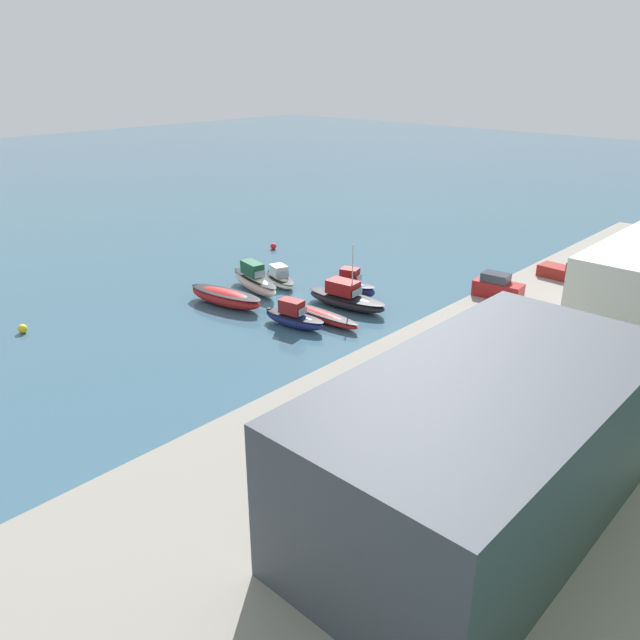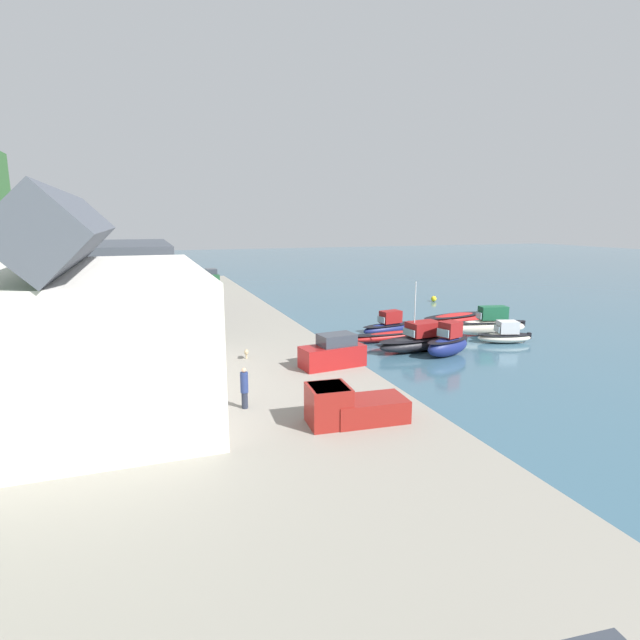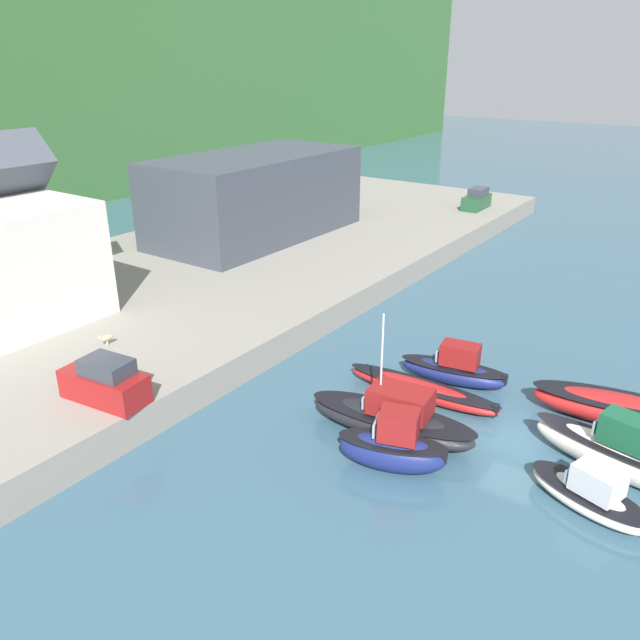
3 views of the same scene
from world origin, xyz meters
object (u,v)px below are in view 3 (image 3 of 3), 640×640
at_px(moored_boat_3, 455,369).
at_px(parked_car_2, 105,382).
at_px(moored_boat_2, 422,390).
at_px(parked_car_1, 477,200).
at_px(moored_boat_5, 622,455).
at_px(moored_boat_4, 591,494).
at_px(dog_on_quay, 106,338).
at_px(moored_boat_6, 619,409).
at_px(moored_boat_1, 393,418).
at_px(moored_boat_0, 393,448).

distance_m(moored_boat_3, parked_car_2, 18.15).
height_order(moored_boat_2, parked_car_1, parked_car_1).
bearing_deg(moored_boat_5, parked_car_1, 42.33).
xyz_separation_m(moored_boat_4, dog_on_quay, (-3.66, 25.08, 1.53)).
distance_m(moored_boat_6, parked_car_2, 24.68).
height_order(parked_car_2, dog_on_quay, parked_car_2).
distance_m(moored_boat_1, moored_boat_4, 9.00).
bearing_deg(moored_boat_2, moored_boat_1, -174.89).
xyz_separation_m(moored_boat_6, parked_car_1, (33.15, 21.01, 1.91)).
bearing_deg(parked_car_2, moored_boat_2, -49.75).
bearing_deg(moored_boat_3, moored_boat_6, -94.02).
height_order(moored_boat_6, dog_on_quay, dog_on_quay).
bearing_deg(parked_car_2, moored_boat_6, -59.83).
xyz_separation_m(moored_boat_0, parked_car_1, (42.75, 13.78, 1.62)).
distance_m(moored_boat_1, parked_car_1, 42.33).
bearing_deg(moored_boat_5, dog_on_quay, 116.50).
distance_m(moored_boat_1, moored_boat_2, 3.99).
relative_size(moored_boat_0, moored_boat_4, 0.95).
bearing_deg(moored_boat_6, moored_boat_5, -177.19).
bearing_deg(moored_boat_4, moored_boat_1, 107.02).
relative_size(moored_boat_5, parked_car_1, 1.89).
distance_m(moored_boat_4, parked_car_2, 21.51).
bearing_deg(moored_boat_4, dog_on_quay, 116.20).
distance_m(moored_boat_5, moored_boat_6, 4.57).
distance_m(moored_boat_1, parked_car_2, 13.55).
relative_size(moored_boat_0, parked_car_2, 1.16).
xyz_separation_m(moored_boat_6, parked_car_2, (-14.83, 19.63, 1.91)).
bearing_deg(moored_boat_0, moored_boat_2, -2.58).
distance_m(moored_boat_3, dog_on_quay, 19.36).
xyz_separation_m(moored_boat_3, parked_car_2, (-14.02, 11.37, 1.84)).
bearing_deg(moored_boat_5, moored_boat_1, 118.47).
distance_m(moored_boat_2, moored_boat_3, 2.64).
relative_size(moored_boat_5, dog_on_quay, 9.02).
xyz_separation_m(moored_boat_4, parked_car_1, (40.55, 21.47, 1.99)).
height_order(moored_boat_1, moored_boat_4, moored_boat_1).
bearing_deg(parked_car_1, moored_boat_3, 109.62).
relative_size(moored_boat_3, parked_car_2, 1.39).
height_order(moored_boat_5, dog_on_quay, moored_boat_5).
bearing_deg(parked_car_1, moored_boat_1, 106.20).
height_order(moored_boat_4, dog_on_quay, dog_on_quay).
distance_m(moored_boat_4, moored_boat_5, 3.01).
distance_m(moored_boat_0, parked_car_1, 44.95).
xyz_separation_m(moored_boat_4, moored_boat_6, (7.40, 0.46, 0.08)).
height_order(moored_boat_1, moored_boat_5, moored_boat_1).
bearing_deg(parked_car_2, dog_on_quay, 46.10).
bearing_deg(moored_boat_1, moored_boat_6, -56.45).
distance_m(moored_boat_6, parked_car_1, 39.29).
distance_m(moored_boat_4, parked_car_1, 45.93).
xyz_separation_m(moored_boat_3, moored_boat_5, (-3.65, -9.24, 0.22)).
bearing_deg(moored_boat_4, moored_boat_2, 84.48).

